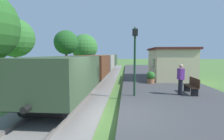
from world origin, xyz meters
TOP-DOWN VIEW (x-y plane):
  - ground_plane at (0.00, 0.00)m, footprint 160.00×160.00m
  - platform_slab at (3.20, 0.00)m, footprint 6.00×60.00m
  - track_ballast at (-2.40, 0.00)m, footprint 3.80×60.00m
  - rail_near at (-1.68, 0.00)m, footprint 0.07×60.00m
  - rail_far at (-3.12, 0.00)m, footprint 0.07×60.00m
  - freight_train at (-2.40, 11.05)m, footprint 2.50×26.00m
  - station_hut at (4.40, 10.17)m, footprint 3.50×5.80m
  - bench_near_hut at (4.19, 3.74)m, footprint 0.42×1.50m
  - person_waiting at (3.45, 3.43)m, footprint 0.32×0.43m
  - potted_planter at (2.33, 7.23)m, footprint 0.64×0.64m
  - lamp_post_near at (0.91, 2.98)m, footprint 0.28×0.28m
  - tree_trackside_far at (-9.90, 9.37)m, footprint 3.60×3.60m
  - tree_field_left at (-6.90, 14.79)m, footprint 2.92×2.92m
  - tree_field_distant at (-6.02, 20.59)m, footprint 4.02×4.02m

SIDE VIEW (x-z plane):
  - ground_plane at x=0.00m, z-range 0.00..0.00m
  - track_ballast at x=-2.40m, z-range 0.00..0.12m
  - platform_slab at x=3.20m, z-range 0.00..0.25m
  - rail_near at x=-1.68m, z-range 0.12..0.26m
  - rail_far at x=-3.12m, z-range 0.12..0.26m
  - bench_near_hut at x=4.19m, z-range 0.27..1.18m
  - potted_planter at x=2.33m, z-range 0.26..1.18m
  - person_waiting at x=3.45m, z-range 0.33..2.04m
  - freight_train at x=-2.40m, z-range 0.34..2.46m
  - station_hut at x=4.40m, z-range 0.26..3.04m
  - lamp_post_near at x=0.91m, z-range 0.95..4.65m
  - tree_field_distant at x=-6.02m, z-range 0.73..6.23m
  - tree_field_left at x=-6.90m, z-range 1.19..6.54m
  - tree_trackside_far at x=-9.90m, z-range 1.08..6.87m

